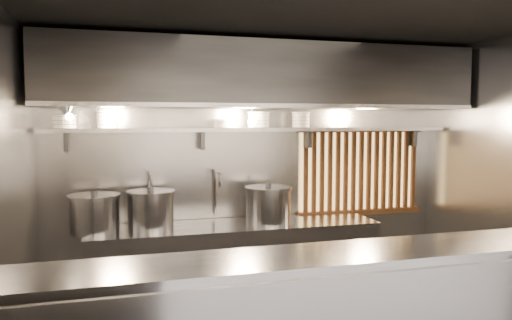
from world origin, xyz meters
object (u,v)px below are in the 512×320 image
stock_pot_mid (151,209)px  stock_pot_left (94,213)px  pendant_bulb (252,122)px  stock_pot_right (268,205)px  heat_lamp (66,110)px

stock_pot_mid → stock_pot_left: bearing=-177.3°
stock_pot_left → stock_pot_mid: bearing=2.7°
stock_pot_left → stock_pot_mid: 0.54m
pendant_bulb → stock_pot_left: size_ratio=0.29×
stock_pot_left → stock_pot_right: size_ratio=1.25×
pendant_bulb → stock_pot_mid: size_ratio=0.37×
pendant_bulb → stock_pot_left: (-1.59, -0.06, -0.88)m
heat_lamp → pendant_bulb: (1.80, 0.35, -0.11)m
heat_lamp → pendant_bulb: heat_lamp is taller
pendant_bulb → stock_pot_left: 1.82m
pendant_bulb → heat_lamp: bearing=-169.0°
stock_pot_right → stock_pot_left: bearing=178.5°
stock_pot_mid → heat_lamp: bearing=-157.1°
stock_pot_left → stock_pot_mid: stock_pot_mid is taller
heat_lamp → pendant_bulb: bearing=11.0°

